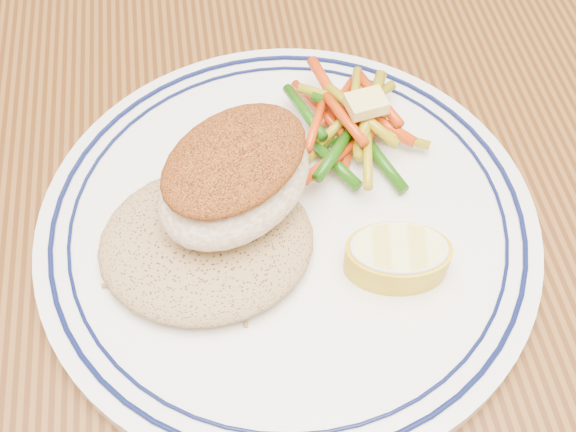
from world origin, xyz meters
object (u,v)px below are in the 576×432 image
at_px(rice_pilaf, 206,239).
at_px(fish_fillet, 235,177).
at_px(dining_table, 347,297).
at_px(lemon_wedge, 397,256).
at_px(plate, 288,226).
at_px(vegetable_pile, 350,123).

height_order(rice_pilaf, fish_fillet, fish_fillet).
distance_m(dining_table, lemon_wedge, 0.13).
distance_m(rice_pilaf, fish_fillet, 0.04).
xyz_separation_m(dining_table, lemon_wedge, (0.01, -0.04, 0.12)).
xyz_separation_m(plate, vegetable_pile, (0.05, 0.06, 0.02)).
distance_m(dining_table, rice_pilaf, 0.16).
bearing_deg(dining_table, vegetable_pile, 85.22).
bearing_deg(vegetable_pile, rice_pilaf, -143.20).
height_order(dining_table, plate, plate).
relative_size(dining_table, rice_pilaf, 12.19).
xyz_separation_m(rice_pilaf, lemon_wedge, (0.10, -0.03, 0.00)).
relative_size(dining_table, plate, 5.01).
distance_m(plate, lemon_wedge, 0.07).
bearing_deg(fish_fillet, vegetable_pile, 35.37).
bearing_deg(rice_pilaf, plate, 15.31).
bearing_deg(dining_table, plate, -176.64).
relative_size(plate, rice_pilaf, 2.43).
xyz_separation_m(fish_fillet, vegetable_pile, (0.08, 0.05, -0.03)).
height_order(plate, lemon_wedge, lemon_wedge).
relative_size(fish_fillet, vegetable_pile, 1.08).
distance_m(dining_table, plate, 0.11).
xyz_separation_m(vegetable_pile, lemon_wedge, (0.01, -0.10, -0.00)).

